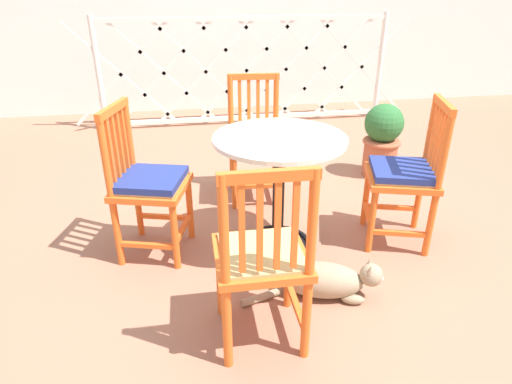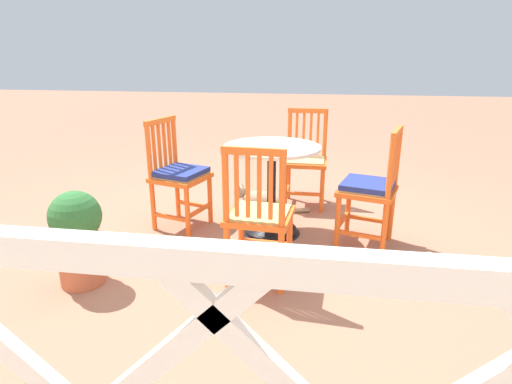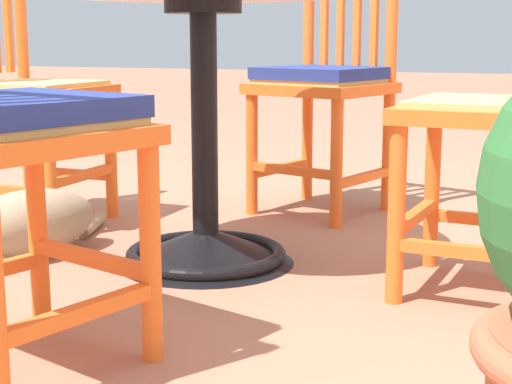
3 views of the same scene
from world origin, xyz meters
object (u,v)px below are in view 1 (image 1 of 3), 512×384
orange_chair_near_fence (262,260)px  terracotta_planter (382,138)px  cafe_table (278,207)px  orange_chair_tucked_in (405,176)px  orange_chair_at_corner (148,185)px  orange_chair_facing_out (255,143)px  tabby_cat (329,280)px

orange_chair_near_fence → terracotta_planter: size_ratio=1.47×
cafe_table → orange_chair_tucked_in: (0.78, -0.03, 0.16)m
orange_chair_at_corner → terracotta_planter: bearing=24.9°
orange_chair_tucked_in → terracotta_planter: orange_chair_tucked_in is taller
orange_chair_at_corner → orange_chair_facing_out: same height
orange_chair_at_corner → tabby_cat: orange_chair_at_corner is taller
orange_chair_at_corner → orange_chair_near_fence: (0.52, -0.85, -0.01)m
orange_chair_near_fence → orange_chair_facing_out: 1.51m
orange_chair_tucked_in → tabby_cat: (-0.61, -0.47, -0.35)m
orange_chair_tucked_in → orange_chair_facing_out: (-0.79, 0.79, -0.01)m
orange_chair_at_corner → tabby_cat: 1.16m
orange_chair_near_fence → terracotta_planter: (1.35, 1.71, -0.11)m
cafe_table → tabby_cat: cafe_table is taller
orange_chair_near_fence → orange_chair_facing_out: size_ratio=1.00×
orange_chair_near_fence → orange_chair_tucked_in: size_ratio=1.00×
orange_chair_at_corner → orange_chair_tucked_in: size_ratio=1.00×
terracotta_planter → orange_chair_tucked_in: bearing=-108.0°
cafe_table → terracotta_planter: cafe_table is taller
orange_chair_tucked_in → orange_chair_facing_out: size_ratio=1.00×
orange_chair_facing_out → tabby_cat: 1.31m
orange_chair_near_fence → orange_chair_tucked_in: 1.24m
orange_chair_near_fence → tabby_cat: 0.58m
orange_chair_near_fence → tabby_cat: size_ratio=1.23×
tabby_cat → cafe_table: bearing=108.3°
tabby_cat → orange_chair_tucked_in: bearing=37.3°
orange_chair_tucked_in → orange_chair_near_fence: bearing=-145.3°
orange_chair_at_corner → tabby_cat: bearing=-33.4°
orange_chair_at_corner → orange_chair_near_fence: size_ratio=1.00×
orange_chair_at_corner → orange_chair_facing_out: 0.99m
cafe_table → orange_chair_near_fence: bearing=-108.0°
orange_chair_near_fence → orange_chair_at_corner: bearing=121.4°
tabby_cat → orange_chair_facing_out: bearing=97.9°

